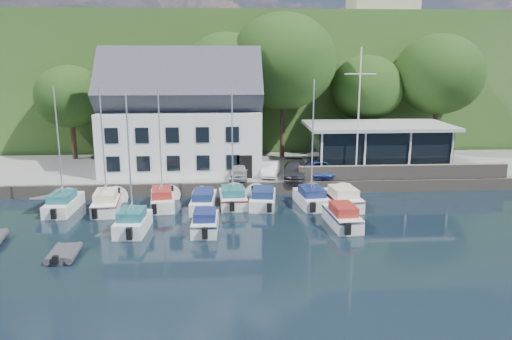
% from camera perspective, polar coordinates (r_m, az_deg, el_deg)
% --- Properties ---
extents(ground, '(180.00, 180.00, 0.00)m').
position_cam_1_polar(ground, '(31.23, 2.46, -8.18)').
color(ground, black).
rests_on(ground, ground).
extents(quay, '(60.00, 13.00, 1.00)m').
position_cam_1_polar(quay, '(47.79, 0.23, -0.06)').
color(quay, gray).
rests_on(quay, ground).
extents(quay_face, '(60.00, 0.30, 1.00)m').
position_cam_1_polar(quay_face, '(41.50, 0.85, -2.07)').
color(quay_face, '#685F53').
rests_on(quay_face, ground).
extents(hillside, '(160.00, 75.00, 16.00)m').
position_cam_1_polar(hillside, '(91.08, -1.72, 10.87)').
color(hillside, '#2C4E1D').
rests_on(hillside, ground).
extents(field_patch, '(50.00, 30.00, 0.30)m').
position_cam_1_polar(field_patch, '(99.72, 2.85, 15.72)').
color(field_patch, '#525D2E').
rests_on(field_patch, hillside).
extents(harbor_building, '(14.40, 8.20, 8.70)m').
position_cam_1_polar(harbor_building, '(46.00, -8.45, 5.43)').
color(harbor_building, silver).
rests_on(harbor_building, quay).
extents(club_pavilion, '(13.20, 7.20, 4.10)m').
position_cam_1_polar(club_pavilion, '(47.86, 13.63, 2.70)').
color(club_pavilion, black).
rests_on(club_pavilion, quay).
extents(seawall, '(18.00, 0.50, 1.20)m').
position_cam_1_polar(seawall, '(44.20, 16.52, -0.22)').
color(seawall, '#685F53').
rests_on(seawall, quay).
extents(gangway, '(1.20, 6.00, 1.40)m').
position_cam_1_polar(gangway, '(41.76, -22.16, -3.67)').
color(gangway, silver).
rests_on(gangway, ground).
extents(car_silver, '(2.02, 3.97, 1.30)m').
position_cam_1_polar(car_silver, '(42.62, -1.92, -0.09)').
color(car_silver, '#BCBCC2').
rests_on(car_silver, quay).
extents(car_white, '(1.98, 3.95, 1.25)m').
position_cam_1_polar(car_white, '(43.42, 1.64, 0.12)').
color(car_white, silver).
rests_on(car_white, quay).
extents(car_dgrey, '(2.34, 4.62, 1.29)m').
position_cam_1_polar(car_dgrey, '(43.09, 4.39, 0.02)').
color(car_dgrey, '#2C2C31').
rests_on(car_dgrey, quay).
extents(car_blue, '(1.64, 3.96, 1.34)m').
position_cam_1_polar(car_blue, '(43.82, 7.36, 0.20)').
color(car_blue, '#2C4488').
rests_on(car_blue, quay).
extents(flagpole, '(2.63, 0.20, 10.96)m').
position_cam_1_polar(flagpole, '(43.14, 11.64, 6.33)').
color(flagpole, silver).
rests_on(flagpole, quay).
extents(tree_0, '(6.88, 6.88, 9.40)m').
position_cam_1_polar(tree_0, '(53.41, -20.33, 6.17)').
color(tree_0, '#18330F').
rests_on(tree_0, quay).
extents(tree_1, '(7.50, 7.50, 10.26)m').
position_cam_1_polar(tree_1, '(52.53, -14.59, 6.93)').
color(tree_1, '#18330F').
rests_on(tree_1, quay).
extents(tree_2, '(9.24, 9.24, 12.62)m').
position_cam_1_polar(tree_2, '(51.77, -3.31, 8.55)').
color(tree_2, '#18330F').
rests_on(tree_2, quay).
extents(tree_3, '(10.58, 10.58, 14.46)m').
position_cam_1_polar(tree_3, '(50.65, 3.08, 9.50)').
color(tree_3, '#18330F').
rests_on(tree_3, quay).
extents(tree_4, '(7.58, 7.58, 10.35)m').
position_cam_1_polar(tree_4, '(54.07, 12.45, 7.25)').
color(tree_4, '#18330F').
rests_on(tree_4, quay).
extents(tree_5, '(9.14, 9.14, 12.50)m').
position_cam_1_polar(tree_5, '(55.71, 20.03, 8.04)').
color(tree_5, '#18330F').
rests_on(tree_5, quay).
extents(boat_r1_0, '(2.12, 6.59, 8.91)m').
position_cam_1_polar(boat_r1_0, '(38.79, -21.57, 1.94)').
color(boat_r1_0, white).
rests_on(boat_r1_0, ground).
extents(boat_r1_1, '(2.62, 7.08, 9.20)m').
position_cam_1_polar(boat_r1_1, '(37.95, -17.05, 2.27)').
color(boat_r1_1, white).
rests_on(boat_r1_1, ground).
extents(boat_r1_2, '(2.64, 6.45, 8.97)m').
position_cam_1_polar(boat_r1_2, '(37.81, -10.89, 2.40)').
color(boat_r1_2, white).
rests_on(boat_r1_2, ground).
extents(boat_r1_3, '(2.22, 6.67, 1.44)m').
position_cam_1_polar(boat_r1_3, '(37.79, -6.02, -3.31)').
color(boat_r1_3, white).
rests_on(boat_r1_3, ground).
extents(boat_r1_4, '(2.44, 5.74, 8.92)m').
position_cam_1_polar(boat_r1_4, '(37.55, -2.72, 2.51)').
color(boat_r1_4, white).
rests_on(boat_r1_4, ground).
extents(boat_r1_5, '(2.81, 6.41, 1.39)m').
position_cam_1_polar(boat_r1_5, '(38.34, 0.78, -3.04)').
color(boat_r1_5, white).
rests_on(boat_r1_5, ground).
extents(boat_r1_6, '(2.75, 6.24, 9.11)m').
position_cam_1_polar(boat_r1_6, '(37.64, 6.47, 2.62)').
color(boat_r1_6, white).
rests_on(boat_r1_6, ground).
extents(boat_r1_7, '(2.88, 6.39, 1.58)m').
position_cam_1_polar(boat_r1_7, '(38.53, 9.83, -3.01)').
color(boat_r1_7, white).
rests_on(boat_r1_7, ground).
extents(boat_r2_1, '(2.35, 5.44, 9.55)m').
position_cam_1_polar(boat_r2_1, '(32.63, -14.27, 1.09)').
color(boat_r2_1, white).
rests_on(boat_r2_1, ground).
extents(boat_r2_2, '(1.93, 5.21, 1.47)m').
position_cam_1_polar(boat_r2_2, '(32.96, -5.84, -5.73)').
color(boat_r2_2, white).
rests_on(boat_r2_2, ground).
extents(boat_r2_4, '(2.31, 6.20, 1.56)m').
position_cam_1_polar(boat_r2_4, '(34.26, 9.83, -5.05)').
color(boat_r2_4, white).
rests_on(boat_r2_4, ground).
extents(dinghy_1, '(1.74, 2.79, 0.64)m').
position_cam_1_polar(dinghy_1, '(30.77, -21.12, -8.77)').
color(dinghy_1, '#343439').
rests_on(dinghy_1, ground).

